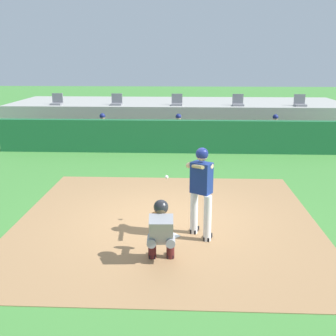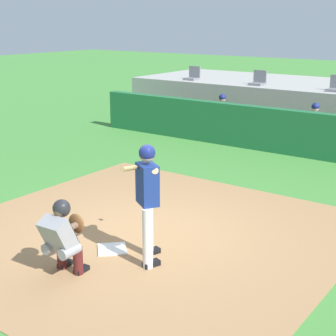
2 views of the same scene
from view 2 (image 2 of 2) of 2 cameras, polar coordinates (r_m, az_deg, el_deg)
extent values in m
plane|color=#428438|center=(8.76, -2.71, -7.33)|extent=(80.00, 80.00, 0.00)
cube|color=#9E754C|center=(8.76, -2.71, -7.29)|extent=(6.40, 6.40, 0.01)
cube|color=white|center=(8.20, -6.25, -8.94)|extent=(0.62, 0.62, 0.02)
cylinder|color=silver|center=(7.82, -2.20, -6.65)|extent=(0.15, 0.15, 0.92)
cylinder|color=silver|center=(7.44, -2.28, -7.89)|extent=(0.15, 0.15, 0.92)
cube|color=navy|center=(7.36, -2.31, -1.82)|extent=(0.45, 0.41, 0.60)
sphere|color=tan|center=(7.24, -2.34, 1.42)|extent=(0.21, 0.21, 0.21)
sphere|color=navy|center=(7.23, -2.35, 1.69)|extent=(0.24, 0.24, 0.24)
cylinder|color=tan|center=(7.56, -2.85, 0.31)|extent=(0.16, 0.27, 0.17)
cylinder|color=tan|center=(7.40, -2.00, -0.03)|extent=(0.51, 0.42, 0.18)
cylinder|color=tan|center=(7.27, -3.74, 0.05)|extent=(0.31, 0.83, 0.24)
cube|color=black|center=(8.02, -1.81, -9.28)|extent=(0.19, 0.28, 0.09)
cube|color=black|center=(7.65, -1.87, -10.62)|extent=(0.19, 0.28, 0.09)
cylinder|color=gray|center=(7.50, -12.64, -8.43)|extent=(0.17, 0.33, 0.16)
cylinder|color=#4C1919|center=(7.68, -11.73, -9.49)|extent=(0.14, 0.14, 0.42)
cube|color=black|center=(7.79, -11.34, -10.47)|extent=(0.12, 0.24, 0.08)
cylinder|color=gray|center=(7.29, -10.86, -9.07)|extent=(0.17, 0.33, 0.16)
cylinder|color=#4C1919|center=(7.47, -9.96, -10.14)|extent=(0.14, 0.14, 0.42)
cube|color=black|center=(7.59, -9.59, -11.13)|extent=(0.12, 0.24, 0.08)
cube|color=gray|center=(7.27, -12.14, -7.30)|extent=(0.42, 0.45, 0.57)
cube|color=#2D2D33|center=(7.35, -11.47, -7.00)|extent=(0.39, 0.27, 0.45)
sphere|color=brown|center=(7.20, -11.85, -4.60)|extent=(0.21, 0.21, 0.21)
sphere|color=#232328|center=(7.20, -11.74, -4.41)|extent=(0.25, 0.25, 0.25)
cylinder|color=brown|center=(7.44, -11.12, -6.68)|extent=(0.12, 0.45, 0.10)
ellipsoid|color=brown|center=(7.62, -10.15, -6.09)|extent=(0.28, 0.13, 0.30)
sphere|color=white|center=(8.29, -3.41, -1.07)|extent=(0.07, 0.07, 0.07)
cube|color=#1E6638|center=(14.02, 14.11, 3.77)|extent=(13.00, 0.30, 1.20)
cube|color=olive|center=(15.01, 15.47, 3.00)|extent=(11.80, 0.44, 0.45)
cylinder|color=#939399|center=(15.99, 5.20, 5.28)|extent=(0.15, 0.40, 0.15)
cylinder|color=#939399|center=(15.88, 4.80, 4.24)|extent=(0.13, 0.13, 0.45)
cube|color=maroon|center=(15.88, 4.69, 3.55)|extent=(0.11, 0.24, 0.08)
cylinder|color=#939399|center=(15.86, 6.00, 5.17)|extent=(0.15, 0.40, 0.15)
cylinder|color=#939399|center=(15.75, 5.61, 4.12)|extent=(0.13, 0.13, 0.45)
cube|color=maroon|center=(15.75, 5.50, 3.43)|extent=(0.11, 0.24, 0.08)
cube|color=gray|center=(16.07, 6.03, 6.29)|extent=(0.36, 0.22, 0.54)
sphere|color=tan|center=(16.01, 6.07, 7.66)|extent=(0.20, 0.20, 0.20)
sphere|color=navy|center=(16.00, 6.07, 7.81)|extent=(0.22, 0.22, 0.22)
cylinder|color=tan|center=(16.07, 5.14, 5.92)|extent=(0.09, 0.41, 0.22)
cylinder|color=tan|center=(15.87, 6.39, 5.76)|extent=(0.09, 0.41, 0.22)
cylinder|color=#939399|center=(14.73, 15.10, 3.85)|extent=(0.15, 0.40, 0.15)
cylinder|color=#939399|center=(14.61, 14.74, 2.71)|extent=(0.13, 0.13, 0.45)
cube|color=maroon|center=(14.61, 14.61, 1.97)|extent=(0.11, 0.24, 0.08)
cylinder|color=#939399|center=(14.65, 16.04, 3.71)|extent=(0.15, 0.40, 0.15)
cylinder|color=#939399|center=(14.52, 15.69, 2.56)|extent=(0.13, 0.13, 0.45)
cube|color=maroon|center=(14.52, 15.56, 1.81)|extent=(0.11, 0.24, 0.08)
cube|color=gray|center=(14.84, 15.95, 4.94)|extent=(0.36, 0.22, 0.54)
sphere|color=beige|center=(14.77, 16.07, 6.42)|extent=(0.20, 0.20, 0.20)
sphere|color=navy|center=(14.77, 16.08, 6.57)|extent=(0.22, 0.22, 0.22)
cylinder|color=beige|center=(14.80, 15.00, 4.55)|extent=(0.09, 0.41, 0.22)
cylinder|color=beige|center=(14.67, 16.46, 4.34)|extent=(0.09, 0.41, 0.22)
cube|color=slate|center=(18.74, 2.64, 9.86)|extent=(0.46, 0.46, 0.08)
cube|color=slate|center=(18.88, 2.99, 10.64)|extent=(0.46, 0.06, 0.40)
cube|color=slate|center=(17.45, 9.87, 9.18)|extent=(0.46, 0.46, 0.08)
cube|color=slate|center=(17.61, 10.21, 10.01)|extent=(0.46, 0.06, 0.40)
cube|color=slate|center=(16.48, 18.06, 8.23)|extent=(0.46, 0.46, 0.08)
camera|label=1|loc=(5.04, -76.80, 3.31)|focal=43.62mm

